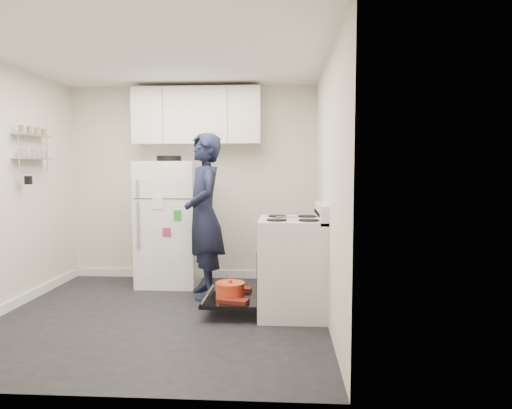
# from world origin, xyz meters

# --- Properties ---
(room) EXTENTS (3.21, 3.21, 2.51)m
(room) POSITION_xyz_m (-0.03, 0.03, 1.21)
(room) COLOR black
(room) RESTS_ON ground
(electric_range) EXTENTS (0.66, 0.76, 1.10)m
(electric_range) POSITION_xyz_m (1.26, 0.15, 0.47)
(electric_range) COLOR silver
(electric_range) RESTS_ON ground
(open_oven_door) EXTENTS (0.55, 0.70, 0.23)m
(open_oven_door) POSITION_xyz_m (0.67, 0.13, 0.19)
(open_oven_door) COLOR black
(open_oven_door) RESTS_ON ground
(refrigerator) EXTENTS (0.72, 0.74, 1.60)m
(refrigerator) POSITION_xyz_m (-0.22, 1.25, 0.77)
(refrigerator) COLOR white
(refrigerator) RESTS_ON ground
(upper_cabinets) EXTENTS (1.60, 0.33, 0.70)m
(upper_cabinets) POSITION_xyz_m (0.10, 1.43, 2.10)
(upper_cabinets) COLOR silver
(upper_cabinets) RESTS_ON room
(wall_shelf_rack) EXTENTS (0.14, 0.60, 0.61)m
(wall_shelf_rack) POSITION_xyz_m (-1.52, 0.49, 1.68)
(wall_shelf_rack) COLOR #B2B2B7
(wall_shelf_rack) RESTS_ON room
(person) EXTENTS (0.63, 0.78, 1.84)m
(person) POSITION_xyz_m (0.30, 0.72, 0.92)
(person) COLOR black
(person) RESTS_ON ground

